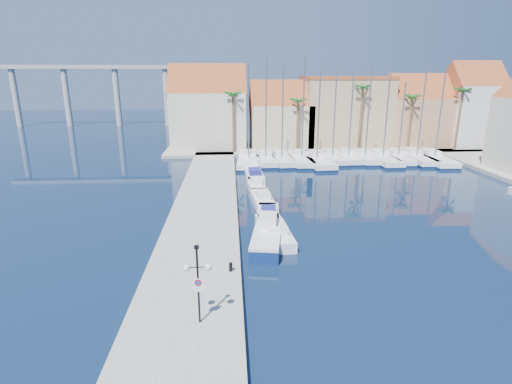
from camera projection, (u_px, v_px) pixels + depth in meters
ground at (345, 295)px, 23.15m from camera, size 260.00×260.00×0.00m
quay_west at (204, 215)px, 35.44m from camera, size 6.00×77.00×0.50m
shore_north at (325, 146)px, 69.63m from camera, size 54.00×16.00×0.50m
lamp_post at (198, 273)px, 18.97m from camera, size 1.41×0.40×4.14m
bollard at (231, 267)px, 24.79m from camera, size 0.22×0.22×0.56m
fishing_boat at (267, 237)px, 29.61m from camera, size 2.97×6.30×2.12m
motorboat_west_0 at (274, 232)px, 31.11m from camera, size 2.65×6.72×1.40m
motorboat_west_1 at (268, 216)px, 34.55m from camera, size 2.33×5.77×1.40m
motorboat_west_2 at (262, 199)px, 39.35m from camera, size 2.21×5.76×1.40m
motorboat_west_3 at (256, 185)px, 44.15m from camera, size 1.98×5.35×1.40m
motorboat_west_4 at (254, 175)px, 48.61m from camera, size 2.19×6.33×1.40m
motorboat_west_5 at (254, 164)px, 54.75m from camera, size 1.95×5.53×1.40m
motorboat_west_6 at (253, 156)px, 59.85m from camera, size 2.28×7.00×1.40m
sailboat_0 at (249, 159)px, 57.17m from camera, size 3.86×11.59×13.60m
sailboat_1 at (265, 158)px, 57.62m from camera, size 2.73×9.49×14.37m
sailboat_2 at (281, 159)px, 57.45m from camera, size 3.22×9.47×13.68m
sailboat_3 at (301, 158)px, 57.70m from camera, size 2.90×10.30×14.75m
sailboat_4 at (316, 160)px, 57.05m from camera, size 3.72×11.55×13.19m
sailboat_5 at (331, 157)px, 58.44m from camera, size 2.97×8.75×12.86m
sailboat_6 at (347, 157)px, 58.96m from camera, size 2.61×9.00×12.22m
sailboat_7 at (364, 157)px, 58.62m from camera, size 2.32×8.51×13.27m
sailboat_8 at (381, 158)px, 58.35m from camera, size 2.90×10.80×13.12m
sailboat_9 at (397, 157)px, 58.72m from camera, size 3.03×9.44×11.24m
sailboat_10 at (415, 157)px, 59.02m from camera, size 3.04×10.94×14.07m
sailboat_11 at (433, 158)px, 58.15m from camera, size 3.66×11.45×12.55m
building_0 at (209, 111)px, 65.66m from camera, size 12.30×9.00×13.50m
building_1 at (281, 118)px, 66.75m from camera, size 10.30×8.00×11.00m
building_2 at (344, 111)px, 68.12m from camera, size 14.20×10.20×11.50m
building_3 at (415, 114)px, 68.01m from camera, size 10.30×8.00×12.00m
building_4 at (470, 107)px, 67.30m from camera, size 8.30×8.00×14.00m
palm_0 at (233, 96)px, 60.40m from camera, size 2.60×2.60×10.15m
palm_1 at (298, 102)px, 61.29m from camera, size 2.60×2.60×9.15m
palm_2 at (363, 90)px, 61.37m from camera, size 2.60×2.60×11.15m
palm_3 at (412, 99)px, 62.26m from camera, size 2.60×2.60×9.65m
palm_4 at (463, 93)px, 62.49m from camera, size 2.60×2.60×10.65m
viaduct at (94, 83)px, 96.31m from camera, size 48.00×2.20×14.45m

